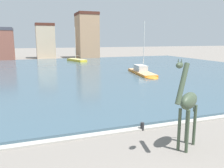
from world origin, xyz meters
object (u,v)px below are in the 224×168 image
object	(u,v)px
giraffe_statue	(188,103)
mooring_bollard	(142,126)
sailboat_yellow	(75,60)
sailboat_orange	(143,73)

from	to	relation	value
giraffe_statue	mooring_bollard	size ratio (longest dim) A/B	9.66
sailboat_yellow	sailboat_orange	bearing A→B (deg)	-77.35
mooring_bollard	sailboat_yellow	bearing A→B (deg)	84.48
sailboat_orange	mooring_bollard	distance (m)	21.88
giraffe_statue	sailboat_orange	bearing A→B (deg)	68.09
giraffe_statue	sailboat_yellow	world-z (taller)	sailboat_yellow
giraffe_statue	mooring_bollard	xyz separation A→B (m)	(-1.00, 2.96, -2.22)
sailboat_orange	mooring_bollard	bearing A→B (deg)	-117.24
giraffe_statue	sailboat_orange	distance (m)	24.23
mooring_bollard	sailboat_orange	bearing A→B (deg)	62.76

